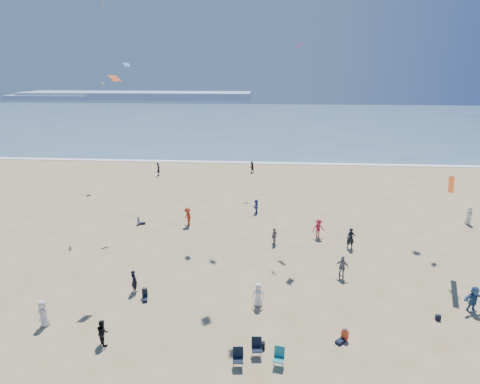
{
  "coord_description": "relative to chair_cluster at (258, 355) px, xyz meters",
  "views": [
    {
      "loc": [
        3.47,
        -12.02,
        14.12
      ],
      "look_at": [
        2.0,
        8.0,
        7.46
      ],
      "focal_mm": 28.0,
      "sensor_mm": 36.0,
      "label": 1
    }
  ],
  "objects": [
    {
      "name": "ocean",
      "position": [
        -3.25,
        91.84,
        -0.47
      ],
      "size": [
        220.0,
        100.0,
        0.06
      ],
      "primitive_type": "cube",
      "color": "#476B84",
      "rests_on": "ground"
    },
    {
      "name": "surf_line",
      "position": [
        -3.25,
        41.84,
        -0.46
      ],
      "size": [
        220.0,
        1.2,
        0.08
      ],
      "primitive_type": "cube",
      "color": "white",
      "rests_on": "ground"
    },
    {
      "name": "headland_far",
      "position": [
        -63.25,
        166.84,
        1.1
      ],
      "size": [
        110.0,
        20.0,
        3.2
      ],
      "primitive_type": "cube",
      "color": "#7A8EA8",
      "rests_on": "ground"
    },
    {
      "name": "headland_near",
      "position": [
        -103.25,
        161.84,
        0.5
      ],
      "size": [
        40.0,
        14.0,
        2.0
      ],
      "primitive_type": "cube",
      "color": "#7A8EA8",
      "rests_on": "ground"
    },
    {
      "name": "standing_flyers",
      "position": [
        1.27,
        13.03,
        0.32
      ],
      "size": [
        34.69,
        43.54,
        1.78
      ],
      "color": "slate",
      "rests_on": "ground"
    },
    {
      "name": "seated_group",
      "position": [
        -1.81,
        2.77,
        -0.08
      ],
      "size": [
        17.8,
        25.2,
        0.84
      ],
      "color": "white",
      "rests_on": "ground"
    },
    {
      "name": "chair_cluster",
      "position": [
        0.0,
        0.0,
        0.0
      ],
      "size": [
        2.67,
        1.45,
        1.0
      ],
      "color": "black",
      "rests_on": "ground"
    },
    {
      "name": "black_backpack",
      "position": [
        0.2,
        1.07,
        -0.31
      ],
      "size": [
        0.3,
        0.22,
        0.38
      ],
      "primitive_type": "cube",
      "color": "black",
      "rests_on": "ground"
    },
    {
      "name": "navy_bag",
      "position": [
        10.51,
        4.19,
        -0.33
      ],
      "size": [
        0.28,
        0.18,
        0.34
      ],
      "primitive_type": "cube",
      "color": "black",
      "rests_on": "ground"
    },
    {
      "name": "kites_aloft",
      "position": [
        5.53,
        9.96,
        15.05
      ],
      "size": [
        36.89,
        47.02,
        29.8
      ],
      "color": "blue",
      "rests_on": "ground"
    }
  ]
}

